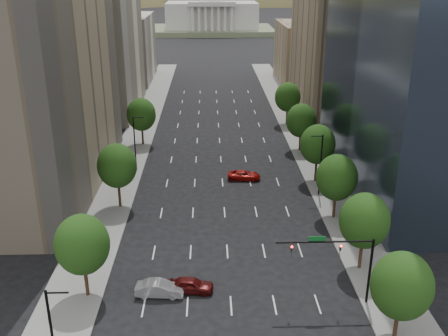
{
  "coord_description": "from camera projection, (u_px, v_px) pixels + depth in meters",
  "views": [
    {
      "loc": [
        -1.89,
        -10.36,
        30.03
      ],
      "look_at": [
        -0.2,
        45.6,
        8.0
      ],
      "focal_mm": 40.85,
      "sensor_mm": 36.0,
      "label": 1
    }
  ],
  "objects": [
    {
      "name": "streetlight_rn",
      "position": [
        320.0,
        163.0,
        70.44
      ],
      "size": [
        1.7,
        0.2,
        9.0
      ],
      "color": "black",
      "rests_on": "ground"
    },
    {
      "name": "sidewalk_left",
      "position": [
        119.0,
        183.0,
        76.03
      ],
      "size": [
        6.0,
        200.0,
        0.15
      ],
      "primitive_type": "cube",
      "color": "slate",
      "rests_on": "ground"
    },
    {
      "name": "midrise_cream_left",
      "position": [
        101.0,
        31.0,
        109.38
      ],
      "size": [
        14.0,
        30.0,
        35.0
      ],
      "primitive_type": "cube",
      "color": "beige",
      "rests_on": "ground"
    },
    {
      "name": "tree_left_1",
      "position": [
        117.0,
        166.0,
        66.47
      ],
      "size": [
        5.2,
        5.2,
        8.97
      ],
      "color": "#382316",
      "rests_on": "ground"
    },
    {
      "name": "tree_right_0",
      "position": [
        402.0,
        286.0,
        42.36
      ],
      "size": [
        5.2,
        5.2,
        8.39
      ],
      "color": "#382316",
      "rests_on": "ground"
    },
    {
      "name": "foothills",
      "position": [
        240.0,
        30.0,
        592.99
      ],
      "size": [
        720.0,
        413.0,
        263.0
      ],
      "color": "olive",
      "rests_on": "ground"
    },
    {
      "name": "traffic_signal",
      "position": [
        345.0,
        257.0,
        46.99
      ],
      "size": [
        9.12,
        0.4,
        7.38
      ],
      "color": "black",
      "rests_on": "ground"
    },
    {
      "name": "tree_right_1",
      "position": [
        364.0,
        221.0,
        52.46
      ],
      "size": [
        5.2,
        5.2,
        8.75
      ],
      "color": "#382316",
      "rests_on": "ground"
    },
    {
      "name": "filler_left",
      "position": [
        126.0,
        48.0,
        143.18
      ],
      "size": [
        14.0,
        26.0,
        18.0
      ],
      "primitive_type": "cube",
      "color": "beige",
      "rests_on": "ground"
    },
    {
      "name": "car_maroon",
      "position": [
        191.0,
        285.0,
        50.43
      ],
      "size": [
        4.63,
        2.22,
        1.53
      ],
      "primitive_type": "imported",
      "rotation": [
        0.0,
        0.0,
        1.48
      ],
      "color": "#450B0B",
      "rests_on": "ground"
    },
    {
      "name": "capitol",
      "position": [
        212.0,
        15.0,
        249.8
      ],
      "size": [
        60.0,
        40.0,
        35.2
      ],
      "color": "#596647",
      "rests_on": "ground"
    },
    {
      "name": "tree_right_4",
      "position": [
        301.0,
        121.0,
        87.91
      ],
      "size": [
        5.2,
        5.2,
        8.46
      ],
      "color": "#382316",
      "rests_on": "ground"
    },
    {
      "name": "car_silver",
      "position": [
        160.0,
        289.0,
        49.83
      ],
      "size": [
        4.84,
        1.98,
        1.56
      ],
      "primitive_type": "imported",
      "rotation": [
        0.0,
        0.0,
        1.5
      ],
      "color": "#9C9CA1",
      "rests_on": "ground"
    },
    {
      "name": "streetlight_ln",
      "position": [
        135.0,
        142.0,
        78.99
      ],
      "size": [
        1.7,
        0.2,
        9.0
      ],
      "color": "black",
      "rests_on": "ground"
    },
    {
      "name": "tree_right_3",
      "position": [
        318.0,
        144.0,
        74.73
      ],
      "size": [
        5.2,
        5.2,
        8.89
      ],
      "color": "#382316",
      "rests_on": "ground"
    },
    {
      "name": "parking_tan_right",
      "position": [
        334.0,
        43.0,
        108.9
      ],
      "size": [
        14.0,
        30.0,
        30.0
      ],
      "primitive_type": "cube",
      "color": "#8C7759",
      "rests_on": "ground"
    },
    {
      "name": "tree_left_0",
      "position": [
        82.0,
        245.0,
        47.95
      ],
      "size": [
        5.2,
        5.2,
        8.75
      ],
      "color": "#382316",
      "rests_on": "ground"
    },
    {
      "name": "tree_right_2",
      "position": [
        337.0,
        178.0,
        63.67
      ],
      "size": [
        5.2,
        5.2,
        8.61
      ],
      "color": "#382316",
      "rests_on": "ground"
    },
    {
      "name": "tree_right_5",
      "position": [
        288.0,
        97.0,
        102.68
      ],
      "size": [
        5.2,
        5.2,
        8.75
      ],
      "color": "#382316",
      "rests_on": "ground"
    },
    {
      "name": "car_red_far",
      "position": [
        244.0,
        175.0,
        77.35
      ],
      "size": [
        5.17,
        2.77,
        1.38
      ],
      "primitive_type": "imported",
      "rotation": [
        0.0,
        0.0,
        1.47
      ],
      "color": "#9A0F0B",
      "rests_on": "ground"
    },
    {
      "name": "filler_right",
      "position": [
        305.0,
        53.0,
        142.16
      ],
      "size": [
        14.0,
        26.0,
        16.0
      ],
      "primitive_type": "cube",
      "color": "#8C7759",
      "rests_on": "ground"
    },
    {
      "name": "tree_left_2",
      "position": [
        141.0,
        115.0,
        90.76
      ],
      "size": [
        5.2,
        5.2,
        8.68
      ],
      "color": "#382316",
      "rests_on": "ground"
    },
    {
      "name": "sidewalk_right",
      "position": [
        325.0,
        181.0,
        76.9
      ],
      "size": [
        6.0,
        200.0,
        0.15
      ],
      "primitive_type": "cube",
      "color": "slate",
      "rests_on": "ground"
    }
  ]
}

